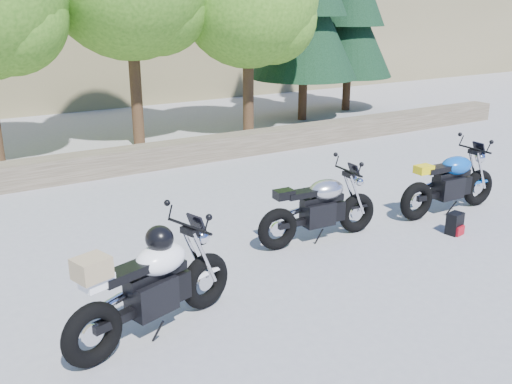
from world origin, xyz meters
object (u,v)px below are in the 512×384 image
white_bike (152,284)px  backpack (455,224)px  silver_bike (320,209)px  blue_bike (450,183)px

white_bike → backpack: (4.98, 0.23, -0.42)m
silver_bike → backpack: silver_bike is taller
silver_bike → backpack: (1.93, -0.89, -0.33)m
white_bike → backpack: white_bike is taller
backpack → silver_bike: bearing=143.8°
blue_bike → backpack: (-0.67, -0.72, -0.35)m
silver_bike → white_bike: white_bike is taller
white_bike → blue_bike: bearing=-7.5°
silver_bike → blue_bike: blue_bike is taller
silver_bike → blue_bike: (2.59, -0.17, 0.02)m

